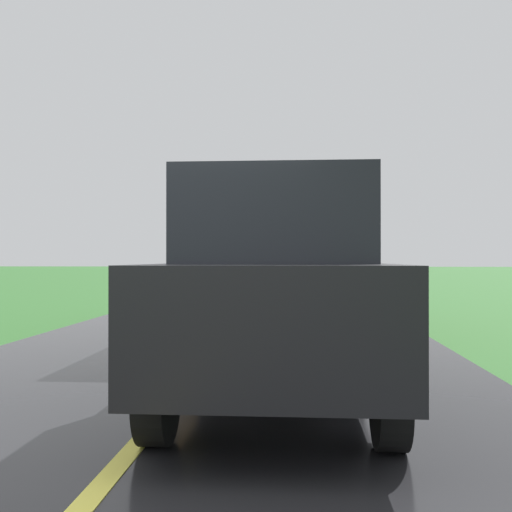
# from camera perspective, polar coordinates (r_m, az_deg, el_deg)

# --- Properties ---
(banana_truck_near) EXTENTS (2.38, 5.82, 2.80)m
(banana_truck_near) POSITION_cam_1_polar(r_m,az_deg,el_deg) (11.34, 1.42, 0.35)
(banana_truck_near) COLOR #2D2D30
(banana_truck_near) RESTS_ON road_surface
(following_car) EXTENTS (1.74, 4.10, 1.92)m
(following_car) POSITION_cam_1_polar(r_m,az_deg,el_deg) (5.06, 2.16, -3.25)
(following_car) COLOR black
(following_car) RESTS_ON road_surface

